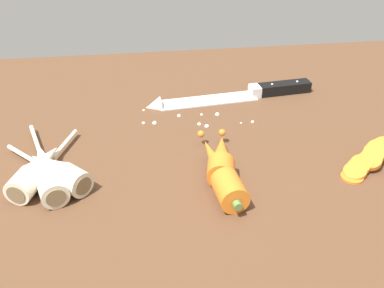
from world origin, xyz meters
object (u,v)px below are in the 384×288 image
Objects in this scene: parsnip_front at (56,170)px; parsnip_mid_left at (38,169)px; whole_carrot_second at (221,158)px; parsnip_mid_right at (46,169)px; whole_carrot at (220,172)px; chefs_knife at (228,96)px; carrot_slice_stack at (368,160)px.

parsnip_front and parsnip_mid_left have the same top height.
parsnip_mid_right is at bearing 178.51° from whole_carrot_second.
chefs_knife is at bearing 76.12° from whole_carrot.
whole_carrot is 24.67cm from parsnip_front.
chefs_knife is 2.39× the size of whole_carrot_second.
carrot_slice_stack is at bearing -6.25° from whole_carrot_second.
whole_carrot is at bearing -103.58° from whole_carrot_second.
whole_carrot reaches higher than chefs_knife.
parsnip_mid_right is (-1.57, 0.52, -0.00)cm from parsnip_front.
whole_carrot_second is at bearing 173.75° from carrot_slice_stack.
parsnip_mid_left is 0.83× the size of parsnip_mid_right.
chefs_knife is 2.26× the size of parsnip_front.
whole_carrot_second reaches higher than parsnip_mid_left.
whole_carrot_second is 0.77× the size of parsnip_mid_left.
carrot_slice_stack is (23.19, -2.54, -0.74)cm from whole_carrot_second.
carrot_slice_stack is at bearing 2.45° from whole_carrot.
carrot_slice_stack is at bearing -57.13° from chefs_knife.
whole_carrot and whole_carrot_second have the same top height.
chefs_knife is at bearing 122.87° from carrot_slice_stack.
whole_carrot reaches higher than carrot_slice_stack.
parsnip_mid_right is 50.11cm from carrot_slice_stack.
parsnip_mid_left is 1.25cm from parsnip_mid_right.
parsnip_front is (-31.22, -23.92, 1.33)cm from chefs_knife.
parsnip_mid_right is at bearing 176.30° from carrot_slice_stack.
carrot_slice_stack reaches higher than chefs_knife.
whole_carrot is 24.08cm from carrot_slice_stack.
whole_carrot_second is (-5.98, -24.10, 1.45)cm from chefs_knife.
parsnip_mid_left reaches higher than chefs_knife.
parsnip_front is 48.51cm from carrot_slice_stack.
parsnip_mid_right is (-25.95, 4.27, -0.12)cm from whole_carrot.
parsnip_front is (-25.24, 0.18, -0.12)cm from whole_carrot_second.
chefs_knife is 28.54cm from whole_carrot.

